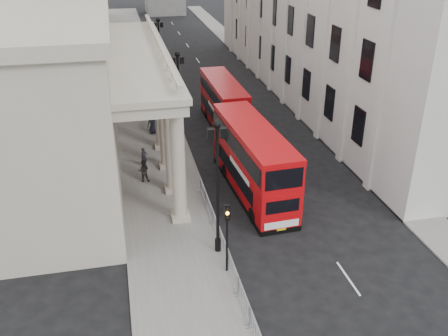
# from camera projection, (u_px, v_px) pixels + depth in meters

# --- Properties ---
(ground) EXTENTS (260.00, 260.00, 0.00)m
(ground) POSITION_uv_depth(u_px,v_px,m) (244.00, 294.00, 26.64)
(ground) COLOR black
(ground) RESTS_ON ground
(sidewalk_west) EXTENTS (6.00, 140.00, 0.12)m
(sidewalk_west) POSITION_uv_depth(u_px,v_px,m) (145.00, 111.00, 52.31)
(sidewalk_west) COLOR slate
(sidewalk_west) RESTS_ON ground
(sidewalk_east) EXTENTS (3.00, 140.00, 0.12)m
(sidewalk_east) POSITION_uv_depth(u_px,v_px,m) (294.00, 100.00, 55.48)
(sidewalk_east) COLOR slate
(sidewalk_east) RESTS_ON ground
(kerb) EXTENTS (0.20, 140.00, 0.14)m
(kerb) POSITION_uv_depth(u_px,v_px,m) (173.00, 109.00, 52.87)
(kerb) COLOR slate
(kerb) RESTS_ON ground
(portico_building) EXTENTS (9.00, 28.00, 12.00)m
(portico_building) POSITION_uv_depth(u_px,v_px,m) (52.00, 96.00, 37.73)
(portico_building) COLOR #A89F8D
(portico_building) RESTS_ON ground
(lamp_post_south) EXTENTS (1.05, 0.44, 8.32)m
(lamp_post_south) POSITION_uv_depth(u_px,v_px,m) (217.00, 180.00, 27.85)
(lamp_post_south) COLOR black
(lamp_post_south) RESTS_ON sidewalk_west
(lamp_post_mid) EXTENTS (1.05, 0.44, 8.32)m
(lamp_post_mid) POSITION_uv_depth(u_px,v_px,m) (179.00, 93.00, 41.86)
(lamp_post_mid) COLOR black
(lamp_post_mid) RESTS_ON sidewalk_west
(lamp_post_north) EXTENTS (1.05, 0.44, 8.32)m
(lamp_post_north) POSITION_uv_depth(u_px,v_px,m) (160.00, 50.00, 55.88)
(lamp_post_north) COLOR black
(lamp_post_north) RESTS_ON sidewalk_west
(traffic_light) EXTENTS (0.28, 0.33, 4.30)m
(traffic_light) POSITION_uv_depth(u_px,v_px,m) (227.00, 226.00, 26.90)
(traffic_light) COLOR black
(traffic_light) RESTS_ON sidewalk_west
(crowd_barriers) EXTENTS (0.50, 18.75, 1.10)m
(crowd_barriers) POSITION_uv_depth(u_px,v_px,m) (228.00, 260.00, 28.23)
(crowd_barriers) COLOR gray
(crowd_barriers) RESTS_ON sidewalk_west
(bus_near) EXTENTS (3.47, 11.76, 5.02)m
(bus_near) POSITION_uv_depth(u_px,v_px,m) (253.00, 159.00, 35.57)
(bus_near) COLOR red
(bus_near) RESTS_ON ground
(bus_far) EXTENTS (2.68, 10.48, 4.51)m
(bus_far) POSITION_uv_depth(u_px,v_px,m) (223.00, 103.00, 47.47)
(bus_far) COLOR #B3080C
(bus_far) RESTS_ON ground
(pedestrian_a) EXTENTS (0.68, 0.62, 1.56)m
(pedestrian_a) POSITION_uv_depth(u_px,v_px,m) (144.00, 157.00, 39.98)
(pedestrian_a) COLOR black
(pedestrian_a) RESTS_ON sidewalk_west
(pedestrian_b) EXTENTS (0.93, 0.76, 1.75)m
(pedestrian_b) POSITION_uv_depth(u_px,v_px,m) (144.00, 171.00, 37.58)
(pedestrian_b) COLOR #292521
(pedestrian_b) RESTS_ON sidewalk_west
(pedestrian_c) EXTENTS (1.06, 0.84, 1.90)m
(pedestrian_c) POSITION_uv_depth(u_px,v_px,m) (153.00, 124.00, 46.18)
(pedestrian_c) COLOR black
(pedestrian_c) RESTS_ON sidewalk_west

